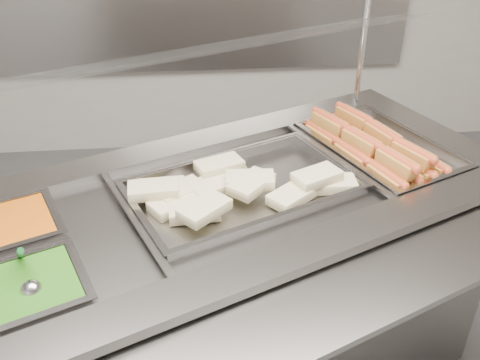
{
  "coord_description": "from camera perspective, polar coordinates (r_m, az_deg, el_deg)",
  "views": [
    {
      "loc": [
        0.04,
        -1.06,
        1.88
      ],
      "look_at": [
        0.18,
        0.42,
        0.96
      ],
      "focal_mm": 40.0,
      "sensor_mm": 36.0,
      "label": 1
    }
  ],
  "objects": [
    {
      "name": "pan_wraps",
      "position": [
        1.77,
        0.29,
        -1.32
      ],
      "size": [
        0.82,
        0.67,
        0.07
      ],
      "color": "gray",
      "rests_on": "steam_counter"
    },
    {
      "name": "tortilla_wraps",
      "position": [
        1.73,
        -1.43,
        -0.89
      ],
      "size": [
        0.75,
        0.41,
        0.07
      ],
      "color": "#C6BA85",
      "rests_on": "pan_wraps"
    },
    {
      "name": "serving_spoon",
      "position": [
        1.47,
        -21.52,
        -10.23
      ],
      "size": [
        0.1,
        0.17,
        0.15
      ],
      "color": "#B5B5BA",
      "rests_on": "pan_peas"
    },
    {
      "name": "pan_hotdogs",
      "position": [
        2.09,
        14.53,
        2.65
      ],
      "size": [
        0.55,
        0.67,
        0.1
      ],
      "color": "gray",
      "rests_on": "steam_counter"
    },
    {
      "name": "steam_counter",
      "position": [
        2.03,
        -1.32,
        -12.32
      ],
      "size": [
        2.15,
        1.58,
        0.94
      ],
      "color": "slate",
      "rests_on": "ground"
    },
    {
      "name": "pan_beans",
      "position": [
        1.75,
        -24.0,
        -5.62
      ],
      "size": [
        0.39,
        0.35,
        0.1
      ],
      "color": "gray",
      "rests_on": "steam_counter"
    },
    {
      "name": "pan_peas",
      "position": [
        1.51,
        -22.34,
        -11.9
      ],
      "size": [
        0.39,
        0.35,
        0.1
      ],
      "color": "gray",
      "rests_on": "steam_counter"
    },
    {
      "name": "hotdogs_in_buns",
      "position": [
        2.05,
        13.93,
        3.6
      ],
      "size": [
        0.44,
        0.58,
        0.12
      ],
      "color": "#A76B23",
      "rests_on": "pan_hotdogs"
    },
    {
      "name": "sneeze_guard",
      "position": [
        1.75,
        -5.25,
        13.02
      ],
      "size": [
        1.7,
        0.97,
        0.46
      ],
      "color": "silver",
      "rests_on": "steam_counter"
    },
    {
      "name": "tray_rail",
      "position": [
        1.42,
        8.9,
        -13.15
      ],
      "size": [
        1.83,
        1.07,
        0.05
      ],
      "color": "gray",
      "rests_on": "steam_counter"
    }
  ]
}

